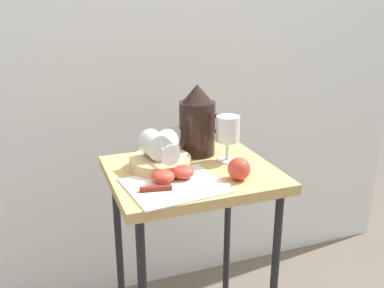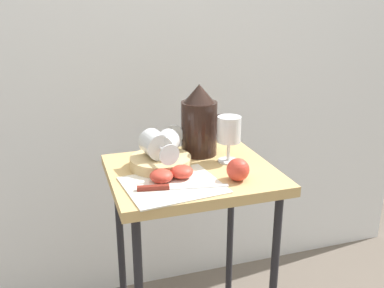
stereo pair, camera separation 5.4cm
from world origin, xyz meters
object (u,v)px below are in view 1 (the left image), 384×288
at_px(table, 192,197).
at_px(basket_tray, 160,163).
at_px(pitcher, 197,126).
at_px(wine_glass_upright, 228,132).
at_px(wine_glass_tipped_far, 165,144).
at_px(knife, 172,188).
at_px(wine_glass_tipped_near, 156,145).
at_px(apple_whole, 239,169).
at_px(apple_half_left, 163,176).
at_px(apple_half_right, 183,172).

xyz_separation_m(table, basket_tray, (-0.09, 0.04, 0.11)).
xyz_separation_m(pitcher, wine_glass_upright, (0.06, -0.09, 0.00)).
height_order(wine_glass_tipped_far, knife, wine_glass_tipped_far).
bearing_deg(knife, wine_glass_upright, 32.84).
height_order(basket_tray, wine_glass_tipped_near, wine_glass_tipped_near).
relative_size(table, wine_glass_tipped_near, 4.81).
bearing_deg(wine_glass_tipped_near, knife, -91.40).
distance_m(wine_glass_tipped_far, apple_whole, 0.24).
xyz_separation_m(apple_half_left, apple_whole, (0.21, -0.05, 0.01)).
bearing_deg(pitcher, wine_glass_tipped_far, -151.29).
xyz_separation_m(table, apple_whole, (0.10, -0.11, 0.12)).
height_order(pitcher, apple_half_left, pitcher).
bearing_deg(wine_glass_tipped_near, wine_glass_tipped_far, 14.13).
bearing_deg(apple_whole, wine_glass_upright, 78.17).
xyz_separation_m(basket_tray, knife, (-0.02, -0.16, -0.01)).
distance_m(pitcher, apple_whole, 0.25).
height_order(wine_glass_tipped_near, knife, wine_glass_tipped_near).
relative_size(pitcher, knife, 0.94).
xyz_separation_m(basket_tray, wine_glass_tipped_far, (0.02, 0.01, 0.05)).
distance_m(wine_glass_upright, apple_whole, 0.16).
bearing_deg(table, knife, -130.27).
distance_m(pitcher, wine_glass_tipped_near, 0.18).
height_order(table, basket_tray, basket_tray).
bearing_deg(apple_half_right, wine_glass_tipped_near, 115.93).
relative_size(basket_tray, apple_half_right, 2.84).
height_order(wine_glass_upright, apple_half_right, wine_glass_upright).
xyz_separation_m(wine_glass_tipped_far, apple_whole, (0.16, -0.17, -0.04)).
bearing_deg(apple_half_right, apple_whole, -21.51).
bearing_deg(knife, apple_whole, 1.57).
height_order(table, knife, knife).
bearing_deg(apple_whole, pitcher, 97.98).
distance_m(wine_glass_tipped_far, knife, 0.19).
bearing_deg(apple_whole, knife, -178.43).
height_order(wine_glass_tipped_far, apple_half_right, wine_glass_tipped_far).
bearing_deg(table, apple_half_left, -147.95).
relative_size(wine_glass_upright, apple_half_left, 2.25).
xyz_separation_m(apple_whole, knife, (-0.20, -0.01, -0.02)).
height_order(pitcher, apple_whole, pitcher).
xyz_separation_m(wine_glass_upright, knife, (-0.23, -0.15, -0.09)).
height_order(pitcher, wine_glass_tipped_near, pitcher).
height_order(basket_tray, apple_half_left, apple_half_left).
relative_size(pitcher, wine_glass_tipped_far, 1.48).
xyz_separation_m(pitcher, knife, (-0.17, -0.24, -0.08)).
bearing_deg(apple_whole, apple_half_left, 167.60).
bearing_deg(knife, pitcher, 55.64).
bearing_deg(apple_half_right, basket_tray, 110.23).
bearing_deg(apple_whole, table, 130.35).
xyz_separation_m(wine_glass_upright, apple_half_left, (-0.24, -0.10, -0.07)).
xyz_separation_m(wine_glass_tipped_far, apple_half_right, (0.02, -0.11, -0.05)).
bearing_deg(wine_glass_tipped_far, apple_whole, -45.67).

